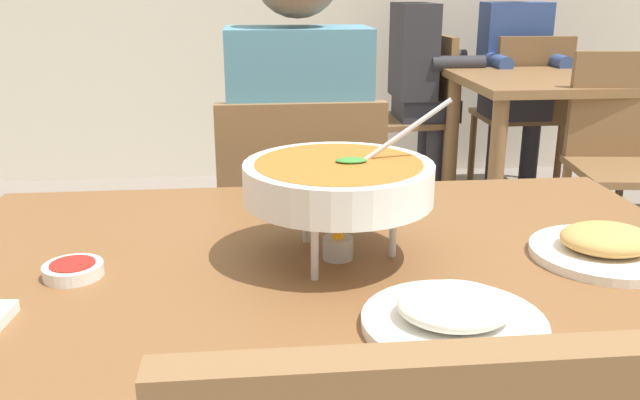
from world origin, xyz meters
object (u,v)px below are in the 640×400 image
chair_diner_main (300,239)px  dining_table_far (564,104)px  sauce_dish (73,270)px  chair_bg_left (524,106)px  chair_bg_middle (419,107)px  chair_bg_corner (624,148)px  patron_bg_middle (420,65)px  appetizer_plate (606,246)px  patron_bg_left (515,63)px  diner_main (298,151)px  curry_bowl (339,182)px  dining_table_main (329,318)px  rice_plate (454,315)px

chair_diner_main → dining_table_far: 1.96m
chair_diner_main → sauce_dish: (-0.40, -0.74, 0.25)m
chair_bg_left → chair_bg_middle: size_ratio=1.00×
chair_bg_corner → patron_bg_middle: 1.23m
appetizer_plate → patron_bg_left: bearing=71.8°
dining_table_far → appetizer_plate: bearing=-113.4°
chair_diner_main → chair_bg_middle: same height
appetizer_plate → dining_table_far: appetizer_plate is taller
chair_diner_main → chair_bg_left: (1.41, 1.95, 0.00)m
patron_bg_left → chair_bg_middle: bearing=-178.9°
chair_bg_corner → patron_bg_middle: bearing=121.7°
diner_main → appetizer_plate: bearing=-60.3°
curry_bowl → appetizer_plate: 0.45m
curry_bowl → chair_bg_middle: curry_bowl is taller
chair_bg_middle → chair_bg_left: bearing=-3.3°
chair_bg_middle → patron_bg_left: 0.58m
chair_diner_main → patron_bg_left: (1.35, 1.99, 0.24)m
chair_diner_main → sauce_dish: size_ratio=10.00×
appetizer_plate → sauce_dish: 0.84m
diner_main → curry_bowl: bearing=-89.0°
chair_bg_middle → patron_bg_middle: patron_bg_middle is taller
chair_diner_main → curry_bowl: size_ratio=2.71×
sauce_dish → dining_table_main: bearing=5.5°
chair_bg_corner → dining_table_far: bearing=96.9°
dining_table_far → sauce_dish: bearing=-129.7°
curry_bowl → chair_bg_middle: 2.83m
curry_bowl → chair_bg_left: 3.02m
chair_bg_middle → patron_bg_middle: bearing=-114.7°
rice_plate → dining_table_far: (1.24, 2.35, -0.15)m
curry_bowl → patron_bg_middle: patron_bg_middle is taller
rice_plate → chair_bg_corner: (1.30, 1.88, -0.26)m
patron_bg_middle → curry_bowl: bearing=-106.5°
appetizer_plate → chair_bg_middle: (0.37, 2.73, -0.26)m
sauce_dish → chair_bg_left: 3.25m
chair_bg_left → curry_bowl: bearing=-117.7°
curry_bowl → appetizer_plate: curry_bowl is taller
rice_plate → appetizer_plate: size_ratio=1.00×
appetizer_plate → patron_bg_middle: size_ratio=0.18×
rice_plate → chair_bg_corner: 2.30m
appetizer_plate → chair_bg_corner: bearing=59.5°
sauce_dish → patron_bg_middle: bearing=66.0°
curry_bowl → chair_bg_left: (1.39, 2.66, -0.37)m
dining_table_main → chair_bg_left: (1.41, 2.65, -0.13)m
rice_plate → chair_bg_left: (1.27, 2.91, -0.26)m
dining_table_main → rice_plate: size_ratio=5.39×
chair_bg_middle → chair_bg_corner: 1.23m
dining_table_far → chair_bg_left: 0.56m
appetizer_plate → patron_bg_middle: bearing=82.6°
dining_table_main → chair_bg_left: bearing=62.0°
chair_diner_main → dining_table_far: chair_diner_main is taller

